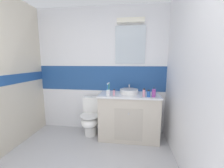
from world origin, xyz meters
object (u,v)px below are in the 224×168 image
(toilet, at_px, (91,117))
(toothbrush_cup, at_px, (108,92))
(perfume_flask_small, at_px, (114,92))
(sink_basin, at_px, (129,91))
(soap_dispenser, at_px, (154,93))
(deodorant_spray_can, at_px, (144,93))
(lotion_bottle_short, at_px, (149,94))

(toilet, distance_m, toothbrush_cup, 0.70)
(perfume_flask_small, bearing_deg, toilet, 161.30)
(toilet, bearing_deg, sink_basin, 1.83)
(soap_dispenser, xyz_separation_m, deodorant_spray_can, (-0.16, 0.01, -0.00))
(sink_basin, relative_size, deodorant_spray_can, 2.70)
(perfume_flask_small, bearing_deg, sink_basin, 35.72)
(soap_dispenser, height_order, lotion_bottle_short, soap_dispenser)
(toilet, bearing_deg, toothbrush_cup, -26.15)
(deodorant_spray_can, xyz_separation_m, perfume_flask_small, (-0.51, 0.02, -0.01))
(lotion_bottle_short, bearing_deg, soap_dispenser, 0.83)
(toothbrush_cup, bearing_deg, toilet, 153.85)
(toilet, xyz_separation_m, soap_dispenser, (1.16, -0.19, 0.57))
(deodorant_spray_can, bearing_deg, soap_dispenser, -4.71)
(lotion_bottle_short, xyz_separation_m, perfume_flask_small, (-0.59, 0.03, -0.00))
(soap_dispenser, bearing_deg, lotion_bottle_short, -179.17)
(toothbrush_cup, height_order, deodorant_spray_can, toothbrush_cup)
(sink_basin, xyz_separation_m, perfume_flask_small, (-0.26, -0.19, 0.01))
(soap_dispenser, bearing_deg, toilet, 170.58)
(sink_basin, height_order, toilet, sink_basin)
(sink_basin, xyz_separation_m, lotion_bottle_short, (0.33, -0.22, 0.01))
(toothbrush_cup, bearing_deg, perfume_flask_small, 13.57)
(toothbrush_cup, distance_m, perfume_flask_small, 0.10)
(sink_basin, xyz_separation_m, toothbrush_cup, (-0.36, -0.21, 0.01))
(deodorant_spray_can, bearing_deg, sink_basin, 141.55)
(sink_basin, distance_m, toilet, 0.92)
(toilet, bearing_deg, deodorant_spray_can, -10.16)
(soap_dispenser, height_order, deodorant_spray_can, soap_dispenser)
(sink_basin, bearing_deg, deodorant_spray_can, -38.45)
(sink_basin, distance_m, perfume_flask_small, 0.32)
(deodorant_spray_can, height_order, perfume_flask_small, deodorant_spray_can)
(sink_basin, xyz_separation_m, toilet, (-0.74, -0.02, -0.55))
(soap_dispenser, distance_m, perfume_flask_small, 0.67)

